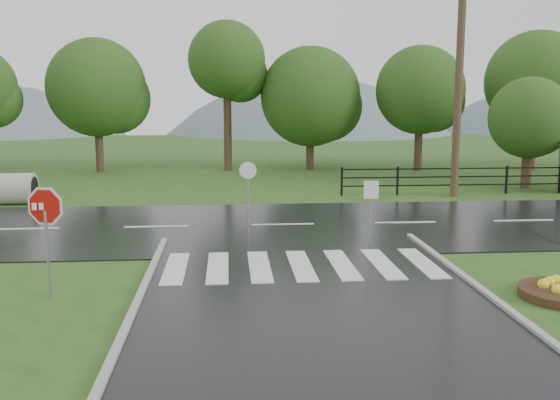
{
  "coord_description": "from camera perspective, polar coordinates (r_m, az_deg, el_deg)",
  "views": [
    {
      "loc": [
        -1.72,
        -9.48,
        4.05
      ],
      "look_at": [
        -0.43,
        6.0,
        1.5
      ],
      "focal_mm": 40.0,
      "sensor_mm": 36.0,
      "label": 1
    }
  ],
  "objects": [
    {
      "name": "utility_pole_east",
      "position": [
        26.69,
        16.05,
        10.68
      ],
      "size": [
        1.67,
        0.52,
        9.54
      ],
      "color": "#473523",
      "rests_on": "ground"
    },
    {
      "name": "reg_sign_round",
      "position": [
        18.54,
        -2.94,
        1.05
      ],
      "size": [
        0.51,
        0.07,
        2.19
      ],
      "color": "#939399",
      "rests_on": "ground"
    },
    {
      "name": "ground",
      "position": [
        10.46,
        5.22,
        -13.51
      ],
      "size": [
        120.0,
        120.0,
        0.0
      ],
      "primitive_type": "plane",
      "color": "#2D541C",
      "rests_on": "ground"
    },
    {
      "name": "stop_sign",
      "position": [
        13.44,
        -20.65,
        -1.31
      ],
      "size": [
        1.04,
        0.35,
        2.44
      ],
      "color": "#939399",
      "rests_on": "ground"
    },
    {
      "name": "fence_west",
      "position": [
        27.39,
        15.5,
        2.01
      ],
      "size": [
        9.58,
        0.08,
        1.2
      ],
      "color": "black",
      "rests_on": "ground"
    },
    {
      "name": "main_road",
      "position": [
        19.98,
        0.26,
        -2.38
      ],
      "size": [
        90.0,
        8.0,
        0.04
      ],
      "primitive_type": "cube",
      "color": "black",
      "rests_on": "ground"
    },
    {
      "name": "reg_sign_small",
      "position": [
        17.19,
        8.31,
        0.09
      ],
      "size": [
        0.41,
        0.07,
        1.83
      ],
      "color": "#939399",
      "rests_on": "ground"
    },
    {
      "name": "crosswalk",
      "position": [
        15.12,
        1.94,
        -5.98
      ],
      "size": [
        6.5,
        2.8,
        0.02
      ],
      "color": "silver",
      "rests_on": "ground"
    },
    {
      "name": "treeline",
      "position": [
        33.84,
        -0.14,
        2.45
      ],
      "size": [
        83.2,
        5.2,
        10.0
      ],
      "color": "#244A17",
      "rests_on": "ground"
    },
    {
      "name": "entrance_tree_left",
      "position": [
        30.16,
        21.86,
        6.96
      ],
      "size": [
        3.62,
        3.62,
        4.99
      ],
      "color": "#3D2B1C",
      "rests_on": "ground"
    },
    {
      "name": "hills",
      "position": [
        77.19,
        -0.76,
        -5.38
      ],
      "size": [
        102.0,
        48.0,
        48.0
      ],
      "color": "slate",
      "rests_on": "ground"
    }
  ]
}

